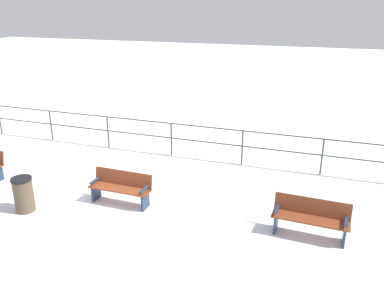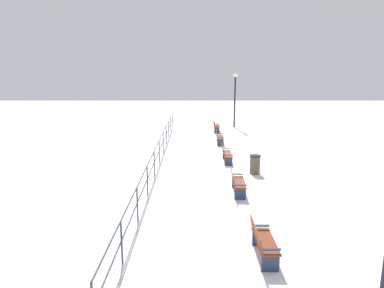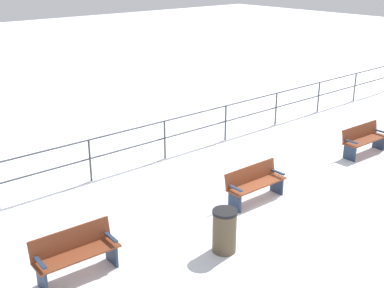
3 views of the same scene
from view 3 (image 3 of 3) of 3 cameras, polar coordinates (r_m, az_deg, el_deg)
name	(u,v)px [view 3 (image 3 of 3)]	position (r m, az deg, el deg)	size (l,w,h in m)	color
ground_plane	(257,201)	(12.28, 7.40, -6.50)	(80.00, 80.00, 0.00)	white
bench_second	(75,252)	(9.61, -13.16, -11.94)	(0.60, 1.61, 0.88)	brown
bench_third	(255,183)	(12.14, 7.17, -4.41)	(0.52, 1.66, 0.85)	brown
bench_fourth	(364,139)	(15.77, 18.98, 0.55)	(0.58, 1.70, 0.86)	brown
waterfront_railing	(165,133)	(14.45, -3.14, 1.30)	(0.05, 24.57, 1.17)	#383D42
trash_bin	(224,231)	(10.08, 3.72, -9.84)	(0.50, 0.50, 0.90)	brown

